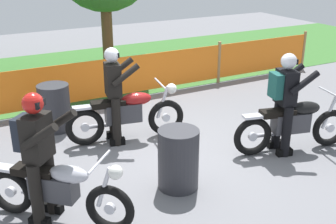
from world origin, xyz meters
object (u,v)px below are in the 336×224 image
object	(u,v)px
motorcycle_third	(59,190)
oil_drum	(55,108)
rider_lead	(284,98)
rider_trailing	(114,92)
rider_third	(38,151)
motorcycle_lead	(294,124)
spare_drum	(178,159)
motorcycle_trailing	(127,114)

from	to	relation	value
motorcycle_third	oil_drum	size ratio (longest dim) A/B	1.71
rider_lead	oil_drum	size ratio (longest dim) A/B	1.92
rider_trailing	rider_third	size ratio (longest dim) A/B	1.00
motorcycle_lead	oil_drum	size ratio (longest dim) A/B	2.34
motorcycle_lead	motorcycle_third	size ratio (longest dim) A/B	1.37
rider_third	spare_drum	world-z (taller)	rider_third
motorcycle_trailing	oil_drum	distance (m)	1.46
motorcycle_lead	rider_third	world-z (taller)	rider_third
motorcycle_lead	rider_lead	world-z (taller)	rider_lead
motorcycle_third	rider_lead	distance (m)	3.79
motorcycle_trailing	motorcycle_third	world-z (taller)	motorcycle_trailing
rider_trailing	rider_third	bearing A→B (deg)	-123.22
rider_trailing	oil_drum	distance (m)	1.38
motorcycle_trailing	oil_drum	xyz separation A→B (m)	(-1.01, 1.05, -0.05)
rider_trailing	motorcycle_trailing	bearing A→B (deg)	0.57
motorcycle_third	rider_third	distance (m)	0.54
motorcycle_third	rider_third	world-z (taller)	rider_third
motorcycle_trailing	spare_drum	distance (m)	1.81
motorcycle_trailing	rider_third	xyz separation A→B (m)	(-1.86, -1.69, 0.46)
rider_trailing	oil_drum	world-z (taller)	rider_trailing
motorcycle_third	spare_drum	distance (m)	1.70
rider_third	rider_trailing	bearing A→B (deg)	90.32
rider_third	oil_drum	size ratio (longest dim) A/B	1.92
motorcycle_trailing	motorcycle_lead	bearing A→B (deg)	-26.31
motorcycle_lead	rider_trailing	world-z (taller)	rider_trailing
rider_trailing	rider_third	xyz separation A→B (m)	(-1.65, -1.72, 0.03)
spare_drum	oil_drum	bearing A→B (deg)	109.49
oil_drum	rider_lead	bearing A→B (deg)	-41.46
oil_drum	motorcycle_third	bearing A→B (deg)	-103.45
motorcycle_trailing	oil_drum	bearing A→B (deg)	144.47
oil_drum	spare_drum	size ratio (longest dim) A/B	1.00
spare_drum	rider_lead	bearing A→B (deg)	4.24
motorcycle_trailing	spare_drum	xyz separation A→B (m)	(0.00, -1.81, -0.05)
rider_trailing	motorcycle_third	bearing A→B (deg)	-118.04
rider_lead	rider_trailing	bearing A→B (deg)	157.27
rider_trailing	spare_drum	bearing A→B (deg)	-73.03
motorcycle_lead	spare_drum	distance (m)	2.28
motorcycle_lead	oil_drum	world-z (taller)	motorcycle_lead
motorcycle_lead	spare_drum	world-z (taller)	motorcycle_lead
rider_third	oil_drum	xyz separation A→B (m)	(0.85, 2.74, -0.51)
motorcycle_trailing	oil_drum	size ratio (longest dim) A/B	2.40
rider_trailing	oil_drum	xyz separation A→B (m)	(-0.81, 1.02, -0.48)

